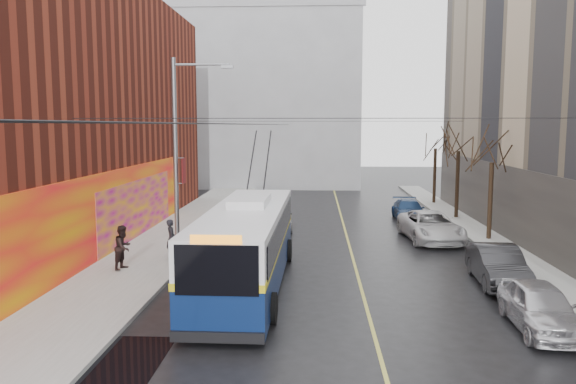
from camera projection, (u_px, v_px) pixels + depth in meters
name	position (u px, v px, depth m)	size (l,w,h in m)	color
ground	(324.00, 364.00, 14.52)	(140.00, 140.00, 0.00)	black
sidewalk_left	(153.00, 253.00, 26.80)	(4.00, 60.00, 0.15)	gray
sidewalk_right	(515.00, 257.00, 25.97)	(2.00, 60.00, 0.15)	gray
lane_line	(350.00, 248.00, 28.33)	(0.12, 50.00, 0.01)	#BFB74C
building_left	(5.00, 109.00, 28.35)	(12.11, 36.00, 14.00)	#5F1E13
building_far	(261.00, 97.00, 58.36)	(20.50, 12.10, 18.00)	gray
streetlight_pole	(179.00, 156.00, 24.16)	(2.65, 0.60, 9.00)	slate
catenary_wires	(271.00, 123.00, 28.55)	(18.00, 60.00, 0.22)	black
tree_near	(492.00, 148.00, 29.36)	(3.20, 3.20, 6.40)	black
tree_mid	(459.00, 139.00, 36.27)	(3.20, 3.20, 6.68)	black
tree_far	(436.00, 138.00, 43.22)	(3.20, 3.20, 6.57)	black
puddle	(114.00, 363.00, 14.61)	(2.48, 3.69, 0.01)	black
pigeons_flying	(260.00, 93.00, 24.46)	(1.16, 1.76, 1.10)	slate
trolleybus	(247.00, 244.00, 21.36)	(3.06, 12.53, 5.90)	#091A45
parked_car_a	(540.00, 307.00, 16.91)	(1.70, 4.22, 1.44)	silver
parked_car_b	(498.00, 265.00, 21.74)	(1.59, 4.56, 1.50)	#29292C
parked_car_c	(431.00, 226.00, 29.98)	(2.58, 5.60, 1.56)	#BABABC
parked_car_d	(409.00, 210.00, 36.38)	(1.85, 4.56, 1.32)	navy
following_car	(276.00, 216.00, 33.28)	(1.86, 4.61, 1.57)	#AFB0B4
pedestrian_a	(171.00, 239.00, 25.42)	(0.65, 0.43, 1.78)	black
pedestrian_b	(123.00, 247.00, 23.46)	(0.90, 0.70, 1.86)	black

